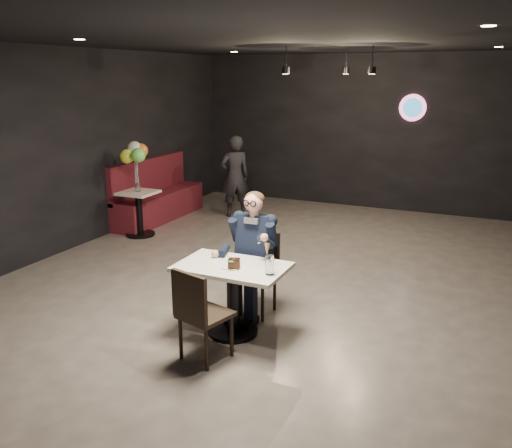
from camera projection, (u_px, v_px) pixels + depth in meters
The scene contains 17 objects.
floor at pixel (284, 280), 7.09m from camera, with size 9.00×9.00×0.00m, color gray.
wall_sign at pixel (413, 108), 10.15m from camera, with size 0.50×0.06×0.50m, color pink, non-canonical shape.
pendant_lights at pixel (336, 55), 8.07m from camera, with size 1.40×1.20×0.36m, color black.
main_table at pixel (233, 300), 5.55m from camera, with size 1.10×0.70×0.75m, color white.
chair_far at pixel (255, 274), 6.01m from camera, with size 0.42×0.46×0.92m, color black.
chair_near at pixel (206, 313), 5.05m from camera, with size 0.42×0.46×0.92m, color black.
seated_man at pixel (255, 252), 5.94m from camera, with size 0.60×0.80×1.44m, color black.
dessert_plate at pixel (231, 267), 5.39m from camera, with size 0.20×0.20×0.01m, color white.
cake_slice at pixel (234, 264), 5.34m from camera, with size 0.11×0.09×0.08m, color black.
mint_leaf at pixel (231, 261), 5.29m from camera, with size 0.07×0.04×0.01m, color #2D8A3F.
sundae_glass at pixel (270, 265), 5.18m from camera, with size 0.08×0.08×0.19m, color silver.
wafer_cone at pixel (267, 249), 5.17m from camera, with size 0.06×0.06×0.12m, color tan.
booth_bench at pixel (158, 190), 9.93m from camera, with size 0.56×2.24×1.12m, color #4F1019.
side_table at pixel (139, 215), 8.99m from camera, with size 0.55×0.55×0.69m, color white.
balloon_vase at pixel (138, 187), 8.86m from camera, with size 0.09×0.09×0.14m, color silver.
balloon_bunch at pixel (136, 161), 8.74m from camera, with size 0.42×0.42×0.70m, color #ECF333.
passerby at pixel (235, 176), 10.13m from camera, with size 0.56×0.36×1.52m, color black.
Camera 1 is at (2.42, -6.18, 2.61)m, focal length 38.00 mm.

